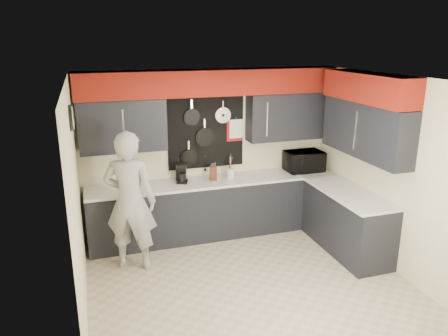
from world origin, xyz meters
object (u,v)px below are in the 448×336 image
object	(u,v)px
knife_block	(213,173)
utensil_crock	(231,173)
coffee_maker	(182,172)
person	(130,201)
microwave	(304,161)

from	to	relation	value
knife_block	utensil_crock	distance (m)	0.29
utensil_crock	coffee_maker	size ratio (longest dim) A/B	0.53
person	coffee_maker	bearing A→B (deg)	-118.18
person	knife_block	bearing A→B (deg)	-132.05
knife_block	person	xyz separation A→B (m)	(-1.33, -0.63, -0.07)
microwave	utensil_crock	world-z (taller)	microwave
microwave	utensil_crock	distance (m)	1.27
microwave	utensil_crock	size ratio (longest dim) A/B	3.83
coffee_maker	person	distance (m)	1.11
utensil_crock	person	size ratio (longest dim) A/B	0.08
coffee_maker	person	bearing A→B (deg)	-123.56
knife_block	utensil_crock	size ratio (longest dim) A/B	1.42
utensil_crock	coffee_maker	bearing A→B (deg)	176.76
knife_block	utensil_crock	world-z (taller)	knife_block
microwave	coffee_maker	bearing A→B (deg)	178.35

